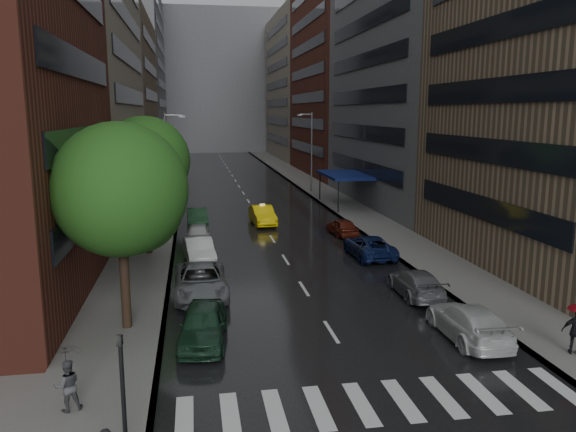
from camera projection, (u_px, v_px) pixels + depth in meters
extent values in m
plane|color=gray|center=(358.00, 374.00, 20.06)|extent=(220.00, 220.00, 0.00)
cube|color=black|center=(240.00, 188.00, 68.52)|extent=(14.00, 140.00, 0.01)
cube|color=gray|center=(165.00, 189.00, 67.03)|extent=(4.00, 140.00, 0.15)
cube|color=gray|center=(312.00, 186.00, 69.98)|extent=(4.00, 140.00, 0.15)
cube|color=silver|center=(184.00, 419.00, 17.11)|extent=(0.55, 2.80, 0.01)
cube|color=silver|center=(230.00, 415.00, 17.34)|extent=(0.55, 2.80, 0.01)
cube|color=silver|center=(275.00, 411.00, 17.57)|extent=(0.55, 2.80, 0.01)
cube|color=silver|center=(319.00, 407.00, 17.80)|extent=(0.55, 2.80, 0.01)
cube|color=silver|center=(361.00, 404.00, 18.03)|extent=(0.55, 2.80, 0.01)
cube|color=silver|center=(403.00, 400.00, 18.26)|extent=(0.55, 2.80, 0.01)
cube|color=silver|center=(443.00, 396.00, 18.49)|extent=(0.55, 2.80, 0.01)
cube|color=silver|center=(482.00, 393.00, 18.72)|extent=(0.55, 2.80, 0.01)
cube|color=silver|center=(521.00, 389.00, 18.95)|extent=(0.55, 2.80, 0.01)
cube|color=silver|center=(558.00, 386.00, 19.18)|extent=(0.55, 2.80, 0.01)
cube|color=gray|center=(81.00, 22.00, 49.37)|extent=(8.00, 28.00, 34.00)
cube|color=#937A5B|center=(122.00, 99.00, 77.61)|extent=(8.00, 28.00, 22.00)
cube|color=slate|center=(139.00, 59.00, 105.22)|extent=(8.00, 32.00, 38.00)
cube|color=#937A5B|center=(561.00, 7.00, 31.39)|extent=(8.00, 20.00, 30.00)
cube|color=slate|center=(403.00, 83.00, 55.20)|extent=(8.00, 28.00, 24.00)
cube|color=maroon|center=(334.00, 50.00, 81.24)|extent=(8.00, 28.00, 36.00)
cube|color=gray|center=(296.00, 87.00, 111.05)|extent=(8.00, 32.00, 28.00)
cube|color=slate|center=(215.00, 82.00, 131.49)|extent=(40.00, 14.00, 32.00)
cylinder|color=#382619|center=(125.00, 275.00, 23.68)|extent=(0.40, 0.40, 4.88)
sphere|color=#1E5116|center=(120.00, 190.00, 23.01)|extent=(5.58, 5.58, 5.58)
cylinder|color=#382619|center=(148.00, 218.00, 36.33)|extent=(0.40, 0.40, 4.95)
sphere|color=#1E5116|center=(145.00, 161.00, 35.65)|extent=(5.65, 5.65, 5.65)
cylinder|color=#382619|center=(161.00, 190.00, 52.15)|extent=(0.40, 0.40, 4.08)
sphere|color=#1E5116|center=(160.00, 157.00, 51.59)|extent=(4.67, 4.67, 4.67)
imported|color=yellow|center=(262.00, 215.00, 46.55)|extent=(1.97, 4.88, 1.58)
imported|color=#1B3C28|center=(203.00, 324.00, 22.67)|extent=(2.29, 4.76, 1.57)
imported|color=gray|center=(201.00, 281.00, 28.41)|extent=(2.73, 5.73, 1.58)
imported|color=silver|center=(199.00, 251.00, 34.75)|extent=(2.12, 4.86, 1.55)
imported|color=silver|center=(198.00, 235.00, 39.29)|extent=(1.83, 4.35, 1.47)
imported|color=#1A3B22|center=(197.00, 218.00, 45.52)|extent=(1.74, 4.64, 1.51)
imported|color=silver|center=(469.00, 322.00, 23.09)|extent=(2.16, 5.13, 1.48)
imported|color=slate|center=(416.00, 283.00, 28.51)|extent=(2.05, 4.73, 1.36)
imported|color=#0F1C48|center=(369.00, 247.00, 36.03)|extent=(2.47, 5.19, 1.43)
imported|color=#5D1E12|center=(342.00, 227.00, 42.50)|extent=(1.84, 4.00, 1.33)
imported|color=#49494E|center=(68.00, 386.00, 17.23)|extent=(0.96, 0.85, 1.64)
imported|color=black|center=(66.00, 360.00, 17.08)|extent=(0.96, 0.98, 0.88)
cylinder|color=black|center=(123.00, 401.00, 14.78)|extent=(0.12, 0.12, 3.20)
imported|color=black|center=(121.00, 351.00, 14.52)|extent=(0.18, 0.15, 0.90)
cylinder|color=gray|center=(167.00, 167.00, 47.00)|extent=(0.18, 0.18, 9.00)
cube|color=gray|center=(182.00, 116.00, 46.46)|extent=(0.50, 0.22, 0.16)
cylinder|color=gray|center=(312.00, 152.00, 64.10)|extent=(0.18, 0.18, 9.00)
cube|color=gray|center=(300.00, 115.00, 63.10)|extent=(0.50, 0.22, 0.16)
cube|color=navy|center=(345.00, 175.00, 54.88)|extent=(4.00, 8.00, 0.25)
cylinder|color=black|center=(338.00, 196.00, 51.21)|extent=(0.12, 0.12, 3.00)
cylinder|color=black|center=(320.00, 185.00, 58.57)|extent=(0.12, 0.12, 3.00)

